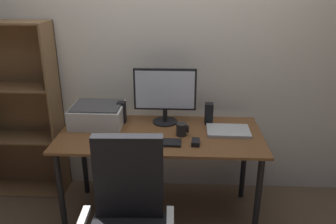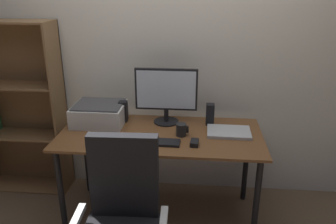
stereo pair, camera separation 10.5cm
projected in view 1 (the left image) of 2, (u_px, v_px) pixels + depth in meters
ground_plane at (161, 215)px, 2.81m from camera, size 12.00×12.00×0.00m
back_wall at (164, 46)px, 2.84m from camera, size 6.40×0.10×2.60m
desk at (161, 144)px, 2.58m from camera, size 1.51×0.71×0.74m
monitor at (165, 93)px, 2.65m from camera, size 0.49×0.20×0.44m
keyboard at (160, 142)px, 2.38m from camera, size 0.29×0.12×0.02m
mouse at (196, 142)px, 2.37m from camera, size 0.06×0.10×0.03m
coffee_mug at (182, 129)px, 2.50m from camera, size 0.09×0.08×0.09m
laptop at (228, 131)px, 2.56m from camera, size 0.32×0.24×0.02m
speaker_left at (122, 112)px, 2.72m from camera, size 0.06×0.07×0.17m
speaker_right at (209, 114)px, 2.69m from camera, size 0.06×0.07×0.17m
printer at (98, 115)px, 2.69m from camera, size 0.40×0.34×0.16m
paper_sheet at (131, 148)px, 2.32m from camera, size 0.27×0.33×0.00m
bookshelf at (13, 112)px, 2.93m from camera, size 0.77×0.28×1.52m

